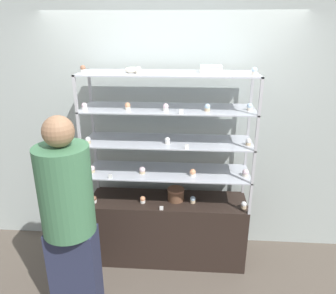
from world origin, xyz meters
name	(u,v)px	position (x,y,z in m)	size (l,w,h in m)	color
ground_plane	(168,256)	(0.00, 0.00, 0.00)	(20.00, 20.00, 0.00)	brown
back_wall	(170,132)	(0.00, 0.37, 1.30)	(8.00, 0.05, 2.60)	#A8B2AD
display_base	(168,229)	(0.00, 0.00, 0.35)	(1.58, 0.45, 0.70)	black
display_riser_lower	(168,173)	(0.00, 0.00, 1.00)	(1.58, 0.45, 0.32)	#B7B7BC
display_riser_middle	(168,143)	(0.00, 0.00, 1.32)	(1.58, 0.45, 0.32)	#B7B7BC
display_riser_upper	(168,110)	(0.00, 0.00, 1.64)	(1.58, 0.45, 0.32)	#B7B7BC
display_riser_top	(168,75)	(0.00, 0.00, 1.96)	(1.58, 0.45, 0.32)	#B7B7BC
layer_cake_centerpiece	(176,194)	(0.08, 0.00, 0.76)	(0.17, 0.17, 0.13)	brown
sheet_cake_frosted	(211,69)	(0.38, 0.02, 2.01)	(0.19, 0.17, 0.06)	beige
cupcake_0	(94,199)	(-0.74, -0.11, 0.73)	(0.05, 0.05, 0.07)	white
cupcake_1	(143,200)	(-0.25, -0.08, 0.73)	(0.05, 0.05, 0.07)	white
cupcake_2	(193,200)	(0.25, -0.04, 0.73)	(0.05, 0.05, 0.07)	#CCB28C
cupcake_3	(244,205)	(0.74, -0.11, 0.73)	(0.05, 0.05, 0.07)	#CCB28C
price_tag_0	(161,208)	(-0.05, -0.20, 0.72)	(0.04, 0.00, 0.04)	white
cupcake_4	(92,169)	(-0.74, -0.07, 1.05)	(0.06, 0.06, 0.07)	#CCB28C
cupcake_5	(142,170)	(-0.25, -0.06, 1.05)	(0.06, 0.06, 0.07)	#CCB28C
cupcake_6	(193,173)	(0.24, -0.09, 1.05)	(0.06, 0.06, 0.07)	white
cupcake_7	(245,173)	(0.74, -0.05, 1.05)	(0.06, 0.06, 0.07)	beige
price_tag_1	(110,177)	(-0.53, -0.20, 1.04)	(0.04, 0.00, 0.04)	white
cupcake_8	(88,140)	(-0.74, -0.12, 1.37)	(0.05, 0.05, 0.06)	#CCB28C
cupcake_9	(167,141)	(0.00, -0.08, 1.37)	(0.05, 0.05, 0.06)	white
cupcake_10	(248,142)	(0.74, -0.07, 1.37)	(0.05, 0.05, 0.06)	#CCB28C
price_tag_2	(187,147)	(0.18, -0.20, 1.36)	(0.04, 0.00, 0.04)	white
cupcake_11	(84,106)	(-0.74, -0.12, 1.69)	(0.05, 0.05, 0.07)	white
cupcake_12	(128,106)	(-0.36, -0.09, 1.69)	(0.05, 0.05, 0.07)	beige
cupcake_13	(166,107)	(-0.01, -0.10, 1.69)	(0.05, 0.05, 0.07)	white
cupcake_14	(207,107)	(0.35, -0.08, 1.69)	(0.05, 0.05, 0.07)	#CCB28C
cupcake_15	(250,107)	(0.73, -0.03, 1.69)	(0.05, 0.05, 0.07)	beige
price_tag_3	(181,111)	(0.13, -0.20, 1.68)	(0.04, 0.00, 0.04)	white
cupcake_16	(83,69)	(-0.75, -0.04, 2.01)	(0.05, 0.05, 0.06)	white
cupcake_17	(138,70)	(-0.25, -0.10, 2.01)	(0.05, 0.05, 0.06)	beige
cupcake_18	(254,71)	(0.73, -0.08, 2.01)	(0.05, 0.05, 0.06)	beige
price_tag_4	(230,74)	(0.52, -0.20, 2.00)	(0.04, 0.00, 0.04)	white
donut_glazed	(133,70)	(-0.31, -0.01, 2.00)	(0.13, 0.13, 0.04)	#EFE5CC
customer_figure	(69,217)	(-0.73, -0.76, 0.95)	(0.41, 0.41, 1.77)	#282D47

